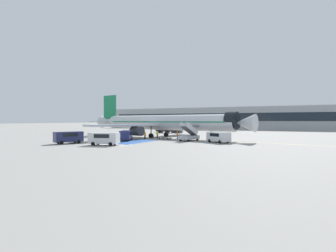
{
  "coord_description": "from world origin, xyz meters",
  "views": [
    {
      "loc": [
        27.14,
        -56.36,
        4.21
      ],
      "look_at": [
        -0.1,
        -0.66,
        2.83
      ],
      "focal_mm": 28.0,
      "sensor_mm": 36.0,
      "label": 1
    }
  ],
  "objects": [
    {
      "name": "service_van_1",
      "position": [
        14.21,
        -8.53,
        1.18
      ],
      "size": [
        4.98,
        4.2,
        1.96
      ],
      "rotation": [
        0.0,
        0.0,
        4.14
      ],
      "color": "silver",
      "rests_on": "ground_plane"
    },
    {
      "name": "apron_walkway_bar_0",
      "position": [
        -5.42,
        -20.35,
        0.0
      ],
      "size": [
        0.44,
        3.6,
        0.01
      ],
      "primitive_type": "cube",
      "color": "silver",
      "rests_on": "ground_plane"
    },
    {
      "name": "ground_crew_1",
      "position": [
        -2.76,
        -6.82,
        0.97
      ],
      "size": [
        0.49,
        0.43,
        1.69
      ],
      "rotation": [
        0.0,
        0.0,
        3.74
      ],
      "color": "#2D2D33",
      "rests_on": "ground_plane"
    },
    {
      "name": "service_van_0",
      "position": [
        -4.22,
        -11.88,
        1.24
      ],
      "size": [
        3.81,
        5.18,
        2.07
      ],
      "rotation": [
        0.0,
        0.0,
        3.58
      ],
      "color": "#1E234C",
      "rests_on": "ground_plane"
    },
    {
      "name": "apron_walkway_bar_6",
      "position": [
        1.78,
        -20.35,
        0.0
      ],
      "size": [
        0.44,
        3.6,
        0.01
      ],
      "primitive_type": "cube",
      "color": "silver",
      "rests_on": "ground_plane"
    },
    {
      "name": "fuel_tanker",
      "position": [
        -10.49,
        21.84,
        1.74
      ],
      "size": [
        9.55,
        3.82,
        3.45
      ],
      "rotation": [
        0.0,
        0.0,
        -1.42
      ],
      "color": "#38383D",
      "rests_on": "ground_plane"
    },
    {
      "name": "apron_walkway_bar_4",
      "position": [
        -0.62,
        -20.35,
        0.0
      ],
      "size": [
        0.44,
        3.6,
        0.01
      ],
      "primitive_type": "cube",
      "color": "silver",
      "rests_on": "ground_plane"
    },
    {
      "name": "service_van_3",
      "position": [
        -9.56,
        -22.04,
        1.28
      ],
      "size": [
        3.8,
        5.21,
        2.13
      ],
      "rotation": [
        0.0,
        0.0,
        5.86
      ],
      "color": "#1E234C",
      "rests_on": "ground_plane"
    },
    {
      "name": "apron_walkway_bar_2",
      "position": [
        -3.02,
        -20.35,
        0.0
      ],
      "size": [
        0.44,
        3.6,
        0.01
      ],
      "primitive_type": "cube",
      "color": "silver",
      "rests_on": "ground_plane"
    },
    {
      "name": "apron_walkway_bar_5",
      "position": [
        0.58,
        -20.35,
        0.0
      ],
      "size": [
        0.44,
        3.6,
        0.01
      ],
      "primitive_type": "cube",
      "color": "silver",
      "rests_on": "ground_plane"
    },
    {
      "name": "apron_stand_patch_blue",
      "position": [
        -1.22,
        -13.4,
        0.0
      ],
      "size": [
        5.37,
        11.69,
        0.01
      ],
      "primitive_type": "cube",
      "color": "#2856A8",
      "rests_on": "ground_plane"
    },
    {
      "name": "apron_walkway_bar_1",
      "position": [
        -4.22,
        -20.35,
        0.0
      ],
      "size": [
        0.44,
        3.6,
        0.01
      ],
      "primitive_type": "cube",
      "color": "silver",
      "rests_on": "ground_plane"
    },
    {
      "name": "ground_crew_2",
      "position": [
        3.94,
        -4.31,
        1.05
      ],
      "size": [
        0.34,
        0.48,
        1.82
      ],
      "rotation": [
        0.0,
        0.0,
        1.85
      ],
      "color": "#191E38",
      "rests_on": "ground_plane"
    },
    {
      "name": "ground_crew_3",
      "position": [
        -1.21,
        -3.94,
        0.98
      ],
      "size": [
        0.38,
        0.49,
        1.71
      ],
      "rotation": [
        0.0,
        0.0,
        4.3
      ],
      "color": "#2D2D33",
      "rests_on": "ground_plane"
    },
    {
      "name": "traffic_cone_1",
      "position": [
        -6.91,
        -5.73,
        0.28
      ],
      "size": [
        0.51,
        0.51,
        0.57
      ],
      "color": "orange",
      "rests_on": "ground_plane"
    },
    {
      "name": "apron_walkway_bar_3",
      "position": [
        -1.82,
        -20.35,
        0.0
      ],
      "size": [
        0.44,
        3.6,
        0.01
      ],
      "primitive_type": "cube",
      "color": "silver",
      "rests_on": "ground_plane"
    },
    {
      "name": "ground_crew_0",
      "position": [
        -10.8,
        -4.6,
        0.95
      ],
      "size": [
        0.46,
        0.29,
        1.65
      ],
      "rotation": [
        0.0,
        0.0,
        3.29
      ],
      "color": "#2D2D33",
      "rests_on": "ground_plane"
    },
    {
      "name": "service_van_2",
      "position": [
        -1.67,
        -21.82,
        1.26
      ],
      "size": [
        5.29,
        3.16,
        2.1
      ],
      "rotation": [
        0.0,
        0.0,
        4.97
      ],
      "color": "silver",
      "rests_on": "ground_plane"
    },
    {
      "name": "baggage_cart",
      "position": [
        1.22,
        -4.82,
        0.26
      ],
      "size": [
        2.78,
        1.84,
        0.87
      ],
      "rotation": [
        0.0,
        0.0,
        4.58
      ],
      "color": "gray",
      "rests_on": "ground_plane"
    },
    {
      "name": "terminal_building",
      "position": [
        2.2,
        69.2,
        5.14
      ],
      "size": [
        133.49,
        12.1,
        10.27
      ],
      "color": "#9EA3A8",
      "rests_on": "ground_plane"
    },
    {
      "name": "boarding_stairs_forward",
      "position": [
        7.62,
        -6.6,
        0.97
      ],
      "size": [
        3.12,
        5.51,
        3.86
      ],
      "rotation": [
        0.0,
        0.0,
        -0.2
      ],
      "color": "#ADB2BA",
      "rests_on": "ground_plane"
    },
    {
      "name": "apron_leadline_yellow",
      "position": [
        -1.22,
        -0.37,
        0.0
      ],
      "size": [
        78.47,
        16.22,
        0.01
      ],
      "primitive_type": "cube",
      "rotation": [
        0.0,
        0.0,
        -1.77
      ],
      "color": "gold",
      "rests_on": "ground_plane"
    },
    {
      "name": "traffic_cone_0",
      "position": [
        -6.95,
        -7.91,
        0.26
      ],
      "size": [
        0.47,
        0.47,
        0.52
      ],
      "color": "orange",
      "rests_on": "ground_plane"
    },
    {
      "name": "ground_plane",
      "position": [
        0.0,
        0.0,
        0.0
      ],
      "size": [
        600.0,
        600.0,
        0.0
      ],
      "primitive_type": "plane",
      "color": "gray"
    },
    {
      "name": "airliner",
      "position": [
        -1.95,
        -0.22,
        3.64
      ],
      "size": [
        45.12,
        36.45,
        11.27
      ],
      "rotation": [
        0.0,
        0.0,
        -1.77
      ],
      "color": "silver",
      "rests_on": "ground_plane"
    }
  ]
}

